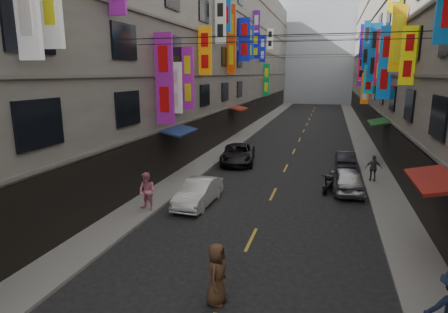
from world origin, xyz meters
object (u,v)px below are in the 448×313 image
Objects in this scene: scooter_far_right at (328,184)px; pedestrian_rfar at (374,168)px; car_right_far at (345,159)px; car_left_far at (238,154)px; car_right_mid at (346,179)px; pedestrian_crossing at (217,274)px; pedestrian_lfar at (147,191)px; car_left_mid at (198,192)px.

scooter_far_right is 1.12× the size of pedestrian_rfar.
car_right_far is 3.99m from pedestrian_rfar.
car_right_mid is (7.46, -4.98, 0.01)m from car_left_far.
scooter_far_right is at bearing -14.08° from pedestrian_crossing.
pedestrian_rfar reaches higher than car_right_mid.
car_right_mid is 1.17× the size of car_right_far.
pedestrian_crossing is (3.49, -16.99, 0.22)m from car_left_far.
pedestrian_rfar reaches higher than car_left_far.
pedestrian_lfar is at bearing 49.94° from car_right_far.
pedestrian_rfar is (2.63, 2.56, 0.47)m from scooter_far_right.
car_right_mid is 12.64m from pedestrian_crossing.
car_right_mid is (1.00, 0.34, 0.26)m from scooter_far_right.
car_left_mid is 0.79× the size of car_left_far.
scooter_far_right is 0.98× the size of pedestrian_crossing.
car_left_mid is at bearing 24.75° from car_right_mid.
pedestrian_crossing reaches higher than car_left_far.
scooter_far_right is at bearing 42.05° from pedestrian_rfar.
pedestrian_rfar reaches higher than scooter_far_right.
car_left_far is 2.75× the size of pedestrian_lfar.
scooter_far_right is at bearing 12.83° from car_right_mid.
car_right_mid is at bearing 51.52° from pedestrian_rfar.
pedestrian_lfar reaches higher than pedestrian_rfar.
car_right_far is (1.13, 6.25, 0.14)m from scooter_far_right.
car_right_far is at bearing 56.00° from car_left_mid.
car_right_far is at bearing -12.70° from pedestrian_crossing.
car_right_far is 1.94× the size of pedestrian_crossing.
car_left_far is 8.97m from car_right_mid.
car_right_mid is 2.60× the size of pedestrian_rfar.
pedestrian_lfar reaches higher than car_right_far.
car_left_mid is 2.49× the size of pedestrian_rfar.
car_right_mid reaches higher than car_right_far.
scooter_far_right is 12.05m from pedestrian_crossing.
pedestrian_rfar is (8.89, 6.52, 0.26)m from car_left_mid.
car_left_mid is 0.96× the size of car_right_mid.
scooter_far_right is 10.00m from pedestrian_lfar.
pedestrian_lfar is 8.06m from pedestrian_crossing.
scooter_far_right is 7.42m from car_left_mid.
car_left_far is at bearing -19.11° from pedestrian_rfar.
scooter_far_right is 0.45× the size of car_left_mid.
pedestrian_crossing is (-4.10, -17.92, 0.33)m from car_right_far.
car_right_far is 15.12m from pedestrian_lfar.
pedestrian_crossing reaches higher than scooter_far_right.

